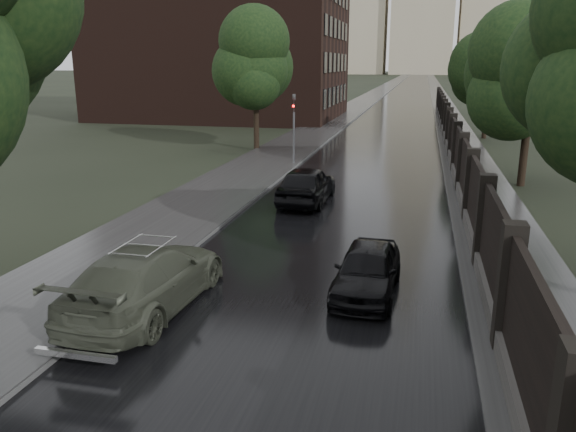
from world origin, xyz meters
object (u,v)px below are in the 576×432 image
Objects in this scene: car_right_near at (367,269)px; tree_right_c at (490,73)px; hatchback_left at (307,184)px; traffic_light at (294,123)px; tree_left_far at (255,70)px; volga_sedan at (146,278)px; tree_right_b at (532,79)px.

tree_right_c is at bearing 81.90° from car_right_near.
traffic_light is at bearing -72.43° from hatchback_left.
volga_sedan is (4.62, -24.86, -4.47)m from tree_left_far.
hatchback_left is at bearing 112.69° from car_right_near.
tree_left_far is 1.85× the size of traffic_light.
tree_left_far is at bearing 126.47° from traffic_light.
tree_right_b is 1.00× the size of tree_right_c.
tree_right_c reaches higher than volga_sedan.
tree_left_far is 15.65m from hatchback_left.
tree_right_c is 19.26m from traffic_light.
hatchback_left is at bearing -73.89° from traffic_light.
tree_right_b reaches higher than car_right_near.
tree_right_c is at bearing 51.82° from traffic_light.
hatchback_left is at bearing -148.68° from tree_right_b.
hatchback_left is at bearing -96.21° from volga_sedan.
car_right_near is (9.60, -22.72, -4.60)m from tree_left_far.
traffic_light reaches higher than car_right_near.
tree_right_b reaches higher than hatchback_left.
tree_right_c reaches higher than car_right_near.
hatchback_left is 9.68m from car_right_near.
volga_sedan is at bearing -122.84° from tree_right_b.
hatchback_left is (2.50, -8.65, -1.61)m from traffic_light.
tree_right_b is at bearing -147.22° from hatchback_left.
tree_right_b is 1.52× the size of hatchback_left.
traffic_light reaches higher than volga_sedan.
car_right_near is (3.40, -9.06, -0.14)m from hatchback_left.
traffic_light is at bearing -53.53° from tree_left_far.
tree_right_b is 11.66m from hatchback_left.
traffic_light is (3.70, -5.01, -2.84)m from tree_left_far.
tree_right_b is (15.50, -8.00, -0.29)m from tree_left_far.
tree_right_c is 33.53m from car_right_near.
tree_left_far is at bearing 115.03° from car_right_near.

